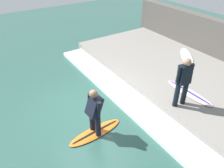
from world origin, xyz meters
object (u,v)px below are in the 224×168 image
surfboard_waiting_near (189,93)px  surfboard_spare (187,57)px  surfboard_riding (96,132)px  surfer_riding (94,110)px  surfer_waiting_near (183,80)px

surfboard_waiting_near → surfboard_spare: 2.89m
surfboard_riding → surfboard_waiting_near: size_ratio=0.93×
surfboard_riding → surfer_riding: surfer_riding is taller
surfboard_waiting_near → surfboard_spare: surfboard_waiting_near is taller
surfer_riding → surfboard_waiting_near: size_ratio=0.79×
surfboard_riding → surfboard_spare: (5.62, 1.46, 0.38)m
surfer_waiting_near → surfboard_riding: bearing=165.5°
surfer_waiting_near → surfboard_waiting_near: bearing=16.0°
surfboard_riding → surfboard_spare: bearing=14.6°
surfer_riding → surfboard_waiting_near: (3.48, -0.48, -0.49)m
surfer_waiting_near → surfboard_waiting_near: surfer_waiting_near is taller
surfboard_waiting_near → surfboard_spare: size_ratio=1.05×
surfer_riding → surfer_waiting_near: bearing=-14.5°
surfboard_spare → surfboard_waiting_near: bearing=-137.8°
surfer_waiting_near → surfboard_spare: size_ratio=0.92×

